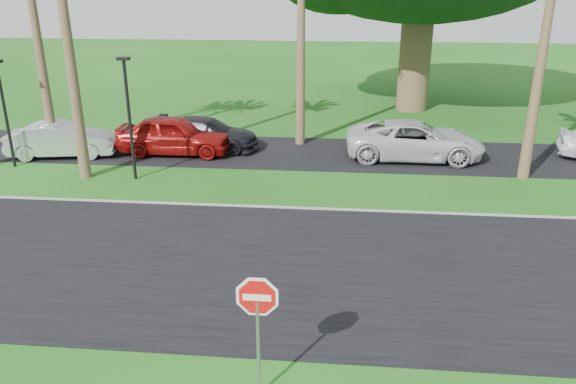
% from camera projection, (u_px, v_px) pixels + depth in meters
% --- Properties ---
extents(ground, '(120.00, 120.00, 0.00)m').
position_uv_depth(ground, '(256.00, 305.00, 13.35)').
color(ground, '#1A4D13').
rests_on(ground, ground).
extents(road, '(120.00, 8.00, 0.02)m').
position_uv_depth(road, '(267.00, 265.00, 15.20)').
color(road, black).
rests_on(road, ground).
extents(parking_strip, '(120.00, 5.00, 0.02)m').
position_uv_depth(parking_strip, '(298.00, 153.00, 24.97)').
color(parking_strip, black).
rests_on(parking_strip, ground).
extents(curb, '(120.00, 0.12, 0.06)m').
position_uv_depth(curb, '(283.00, 207.00, 18.96)').
color(curb, gray).
rests_on(curb, ground).
extents(stop_sign_near, '(1.05, 0.07, 2.62)m').
position_uv_depth(stop_sign_near, '(258.00, 313.00, 9.88)').
color(stop_sign_near, gray).
rests_on(stop_sign_near, ground).
extents(streetlight_left, '(0.45, 0.25, 4.34)m').
position_uv_depth(streetlight_left, '(4.00, 107.00, 22.30)').
color(streetlight_left, black).
rests_on(streetlight_left, ground).
extents(streetlight_right, '(0.45, 0.25, 4.64)m').
position_uv_depth(streetlight_right, '(129.00, 111.00, 20.83)').
color(streetlight_right, black).
rests_on(streetlight_right, ground).
extents(car_silver, '(4.75, 2.41, 1.49)m').
position_uv_depth(car_silver, '(62.00, 140.00, 24.21)').
color(car_silver, silver).
rests_on(car_silver, ground).
extents(car_red, '(5.02, 2.07, 1.70)m').
position_uv_depth(car_red, '(175.00, 135.00, 24.55)').
color(car_red, maroon).
rests_on(car_red, ground).
extents(car_dark, '(4.99, 2.41, 1.40)m').
position_uv_depth(car_dark, '(206.00, 134.00, 25.30)').
color(car_dark, black).
rests_on(car_dark, ground).
extents(car_minivan, '(5.80, 2.69, 1.61)m').
position_uv_depth(car_minivan, '(415.00, 140.00, 23.92)').
color(car_minivan, silver).
rests_on(car_minivan, ground).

